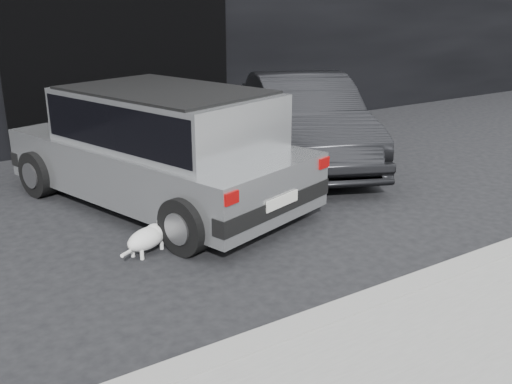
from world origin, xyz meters
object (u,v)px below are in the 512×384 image
second_car (304,119)px  cat_white (149,236)px  silver_hatchback (161,142)px  cat_siamese (225,231)px

second_car → cat_white: (-3.44, -1.91, -0.51)m
silver_hatchback → second_car: silver_hatchback is taller
silver_hatchback → second_car: bearing=-4.0°
second_car → cat_siamese: size_ratio=4.86×
silver_hatchback → cat_white: (-0.73, -1.28, -0.64)m
cat_siamese → cat_white: (-0.77, 0.23, 0.03)m
second_car → cat_white: 3.97m
cat_siamese → cat_white: size_ratio=1.24×
cat_siamese → silver_hatchback: bearing=-65.6°
second_car → cat_siamese: second_car is taller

